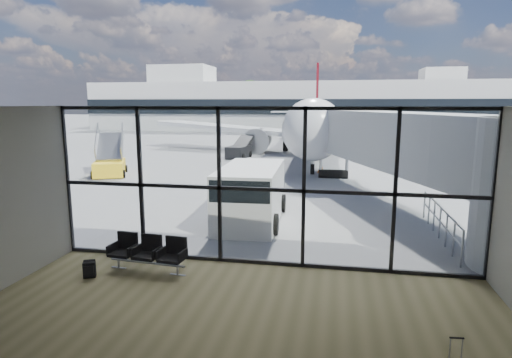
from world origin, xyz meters
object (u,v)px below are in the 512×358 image
(service_van, at_px, (250,194))
(belt_loader, at_px, (239,151))
(seating_row, at_px, (149,251))
(mobile_stairs, at_px, (110,166))
(backpack, at_px, (89,269))
(airliner, at_px, (316,120))

(service_van, relative_size, belt_loader, 1.26)
(seating_row, distance_m, mobile_stairs, 17.12)
(backpack, distance_m, mobile_stairs, 17.14)
(backpack, distance_m, service_van, 6.92)
(service_van, bearing_deg, belt_loader, 101.84)
(seating_row, relative_size, belt_loader, 0.55)
(backpack, bearing_deg, belt_loader, 69.85)
(seating_row, relative_size, mobile_stairs, 0.55)
(airliner, xyz_separation_m, mobile_stairs, (-12.18, -17.19, -2.33))
(seating_row, height_order, backpack, seating_row)
(backpack, height_order, belt_loader, belt_loader)
(airliner, height_order, mobile_stairs, airliner)
(airliner, bearing_deg, belt_loader, -132.65)
(seating_row, height_order, mobile_stairs, mobile_stairs)
(seating_row, xyz_separation_m, backpack, (-1.34, -0.80, -0.32))
(belt_loader, bearing_deg, mobile_stairs, -115.22)
(airliner, relative_size, service_van, 7.41)
(seating_row, xyz_separation_m, airliner, (2.91, 31.59, 2.40))
(belt_loader, bearing_deg, seating_row, -76.64)
(service_van, distance_m, mobile_stairs, 14.32)
(backpack, height_order, mobile_stairs, mobile_stairs)
(airliner, relative_size, mobile_stairs, 9.25)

